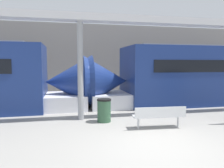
# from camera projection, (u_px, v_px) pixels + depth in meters

# --- Properties ---
(ground_plane) EXTENTS (60.00, 60.00, 0.00)m
(ground_plane) POSITION_uv_depth(u_px,v_px,m) (155.00, 147.00, 5.81)
(ground_plane) COLOR gray
(station_wall) EXTENTS (56.00, 0.20, 5.00)m
(station_wall) POSITION_uv_depth(u_px,v_px,m) (97.00, 60.00, 15.69)
(station_wall) COLOR gray
(station_wall) RESTS_ON ground_plane
(train_left) EXTENTS (14.43, 2.93, 3.20)m
(train_left) POSITION_uv_depth(u_px,v_px,m) (210.00, 76.00, 12.52)
(train_left) COLOR navy
(train_left) RESTS_ON ground_plane
(bench_near) EXTENTS (1.81, 0.57, 0.76)m
(bench_near) POSITION_uv_depth(u_px,v_px,m) (159.00, 115.00, 7.42)
(bench_near) COLOR silver
(bench_near) RESTS_ON ground_plane
(trash_bin) EXTENTS (0.54, 0.54, 0.88)m
(trash_bin) POSITION_uv_depth(u_px,v_px,m) (104.00, 110.00, 8.28)
(trash_bin) COLOR #2D5138
(trash_bin) RESTS_ON ground_plane
(support_column_near) EXTENTS (0.23, 0.23, 3.82)m
(support_column_near) POSITION_uv_depth(u_px,v_px,m) (80.00, 71.00, 8.47)
(support_column_near) COLOR gray
(support_column_near) RESTS_ON ground_plane
(canopy_beam) EXTENTS (28.00, 0.60, 0.28)m
(canopy_beam) POSITION_uv_depth(u_px,v_px,m) (80.00, 17.00, 8.28)
(canopy_beam) COLOR #B7B7BC
(canopy_beam) RESTS_ON support_column_near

